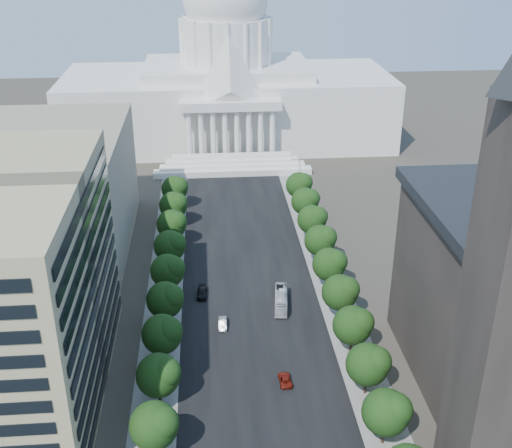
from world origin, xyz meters
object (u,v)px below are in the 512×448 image
object	(u,v)px
car_silver	(223,324)
car_red	(285,380)
car_dark_b	(202,293)
city_bus	(281,300)

from	to	relation	value
car_silver	car_red	distance (m)	21.42
car_dark_b	city_bus	size ratio (longest dim) A/B	0.49
car_dark_b	car_silver	bearing A→B (deg)	-68.58
city_bus	car_silver	bearing A→B (deg)	-144.53
car_red	city_bus	size ratio (longest dim) A/B	0.42
car_red	city_bus	distance (m)	25.71
car_red	city_bus	bearing A→B (deg)	-97.09
car_silver	car_red	size ratio (longest dim) A/B	0.99
car_silver	car_red	world-z (taller)	car_silver
car_red	car_silver	bearing A→B (deg)	-62.20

